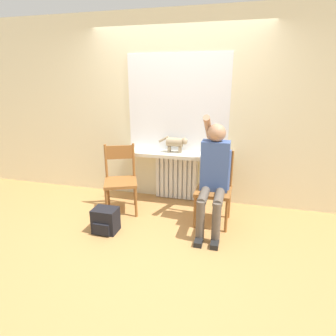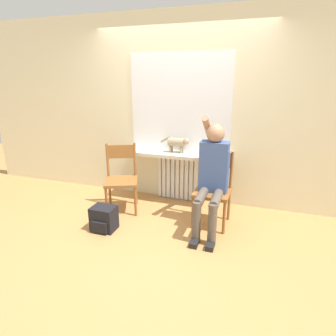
# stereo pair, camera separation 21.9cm
# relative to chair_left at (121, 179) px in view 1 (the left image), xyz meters

# --- Properties ---
(ground_plane) EXTENTS (12.00, 12.00, 0.00)m
(ground_plane) POSITION_rel_chair_left_xyz_m (0.65, -0.55, -0.48)
(ground_plane) COLOR #B27F47
(wall_with_window) EXTENTS (7.00, 0.06, 2.70)m
(wall_with_window) POSITION_rel_chair_left_xyz_m (0.65, 0.68, 0.87)
(wall_with_window) COLOR beige
(wall_with_window) RESTS_ON ground_plane
(radiator) EXTENTS (0.65, 0.08, 0.72)m
(radiator) POSITION_rel_chair_left_xyz_m (0.65, 0.60, -0.12)
(radiator) COLOR silver
(radiator) RESTS_ON ground_plane
(windowsill) EXTENTS (1.55, 0.33, 0.05)m
(windowsill) POSITION_rel_chair_left_xyz_m (0.65, 0.48, 0.26)
(windowsill) COLOR beige
(windowsill) RESTS_ON radiator
(window_glass) EXTENTS (1.48, 0.01, 1.38)m
(window_glass) POSITION_rel_chair_left_xyz_m (0.65, 0.64, 0.98)
(window_glass) COLOR white
(window_glass) RESTS_ON windowsill
(chair_left) EXTENTS (0.57, 0.57, 0.94)m
(chair_left) POSITION_rel_chair_left_xyz_m (0.00, 0.00, 0.00)
(chair_left) COLOR brown
(chair_left) RESTS_ON ground_plane
(chair_right) EXTENTS (0.45, 0.45, 0.94)m
(chair_right) POSITION_rel_chair_left_xyz_m (1.29, 0.00, 0.00)
(chair_right) COLOR brown
(chair_right) RESTS_ON ground_plane
(person) EXTENTS (0.36, 1.04, 1.40)m
(person) POSITION_rel_chair_left_xyz_m (1.29, -0.12, 0.24)
(person) COLOR brown
(person) RESTS_ON ground_plane
(cat) EXTENTS (0.44, 0.13, 0.24)m
(cat) POSITION_rel_chair_left_xyz_m (0.66, 0.53, 0.44)
(cat) COLOR #9E896B
(cat) RESTS_ON windowsill
(backpack) EXTENTS (0.29, 0.25, 0.30)m
(backpack) POSITION_rel_chair_left_xyz_m (0.05, -0.60, -0.33)
(backpack) COLOR black
(backpack) RESTS_ON ground_plane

